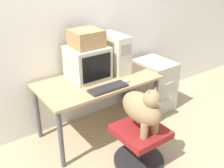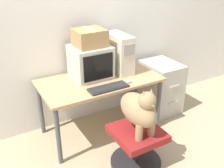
{
  "view_description": "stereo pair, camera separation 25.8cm",
  "coord_description": "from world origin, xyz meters",
  "px_view_note": "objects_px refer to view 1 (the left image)",
  "views": [
    {
      "loc": [
        -1.46,
        -1.95,
        1.97
      ],
      "look_at": [
        -0.01,
        0.07,
        0.77
      ],
      "focal_mm": 42.0,
      "sensor_mm": 36.0,
      "label": 1
    },
    {
      "loc": [
        -1.24,
        -2.09,
        1.97
      ],
      "look_at": [
        -0.01,
        0.07,
        0.77
      ],
      "focal_mm": 42.0,
      "sensor_mm": 36.0,
      "label": 2
    }
  ],
  "objects_px": {
    "keyboard": "(108,88)",
    "filing_cabinet": "(154,85)",
    "dog": "(143,108)",
    "cardboard_box": "(86,38)",
    "crt_monitor": "(88,63)",
    "office_chair": "(140,144)",
    "pc_tower": "(114,53)"
  },
  "relations": [
    {
      "from": "crt_monitor",
      "to": "pc_tower",
      "type": "distance_m",
      "value": 0.37
    },
    {
      "from": "keyboard",
      "to": "filing_cabinet",
      "type": "bearing_deg",
      "value": 17.15
    },
    {
      "from": "pc_tower",
      "to": "dog",
      "type": "relative_size",
      "value": 0.91
    },
    {
      "from": "dog",
      "to": "office_chair",
      "type": "bearing_deg",
      "value": 90.0
    },
    {
      "from": "dog",
      "to": "cardboard_box",
      "type": "distance_m",
      "value": 1.0
    },
    {
      "from": "pc_tower",
      "to": "cardboard_box",
      "type": "distance_m",
      "value": 0.44
    },
    {
      "from": "filing_cabinet",
      "to": "cardboard_box",
      "type": "bearing_deg",
      "value": 175.63
    },
    {
      "from": "office_chair",
      "to": "crt_monitor",
      "type": "bearing_deg",
      "value": 96.28
    },
    {
      "from": "office_chair",
      "to": "pc_tower",
      "type": "bearing_deg",
      "value": 71.34
    },
    {
      "from": "crt_monitor",
      "to": "office_chair",
      "type": "relative_size",
      "value": 0.81
    },
    {
      "from": "filing_cabinet",
      "to": "pc_tower",
      "type": "bearing_deg",
      "value": 174.61
    },
    {
      "from": "dog",
      "to": "filing_cabinet",
      "type": "relative_size",
      "value": 0.72
    },
    {
      "from": "cardboard_box",
      "to": "filing_cabinet",
      "type": "bearing_deg",
      "value": -4.37
    },
    {
      "from": "filing_cabinet",
      "to": "cardboard_box",
      "type": "height_order",
      "value": "cardboard_box"
    },
    {
      "from": "office_chair",
      "to": "dog",
      "type": "height_order",
      "value": "dog"
    },
    {
      "from": "keyboard",
      "to": "filing_cabinet",
      "type": "relative_size",
      "value": 0.63
    },
    {
      "from": "office_chair",
      "to": "dog",
      "type": "relative_size",
      "value": 1.06
    },
    {
      "from": "crt_monitor",
      "to": "keyboard",
      "type": "distance_m",
      "value": 0.42
    },
    {
      "from": "dog",
      "to": "keyboard",
      "type": "bearing_deg",
      "value": 98.67
    },
    {
      "from": "office_chair",
      "to": "cardboard_box",
      "type": "xyz_separation_m",
      "value": [
        -0.09,
        0.84,
        0.94
      ]
    },
    {
      "from": "crt_monitor",
      "to": "cardboard_box",
      "type": "relative_size",
      "value": 1.31
    },
    {
      "from": "crt_monitor",
      "to": "dog",
      "type": "height_order",
      "value": "crt_monitor"
    },
    {
      "from": "keyboard",
      "to": "cardboard_box",
      "type": "bearing_deg",
      "value": 93.01
    },
    {
      "from": "crt_monitor",
      "to": "pc_tower",
      "type": "bearing_deg",
      "value": -1.98
    },
    {
      "from": "keyboard",
      "to": "dog",
      "type": "distance_m",
      "value": 0.48
    },
    {
      "from": "dog",
      "to": "cardboard_box",
      "type": "bearing_deg",
      "value": 96.13
    },
    {
      "from": "cardboard_box",
      "to": "crt_monitor",
      "type": "bearing_deg",
      "value": -90.0
    },
    {
      "from": "dog",
      "to": "filing_cabinet",
      "type": "xyz_separation_m",
      "value": [
        0.93,
        0.78,
        -0.33
      ]
    },
    {
      "from": "crt_monitor",
      "to": "filing_cabinet",
      "type": "bearing_deg",
      "value": -4.15
    },
    {
      "from": "keyboard",
      "to": "crt_monitor",
      "type": "bearing_deg",
      "value": 93.04
    },
    {
      "from": "pc_tower",
      "to": "filing_cabinet",
      "type": "relative_size",
      "value": 0.66
    },
    {
      "from": "dog",
      "to": "cardboard_box",
      "type": "xyz_separation_m",
      "value": [
        -0.09,
        0.86,
        0.5
      ]
    }
  ]
}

